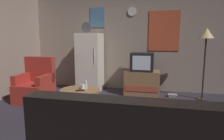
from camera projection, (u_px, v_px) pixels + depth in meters
The scene contains 12 objects.
ground_plane at pixel (98, 125), 3.14m from camera, with size 12.00×12.00×0.00m, color #2D2833.
wall_with_art at pixel (124, 38), 5.29m from camera, with size 5.20×0.12×2.75m.
fridge at pixel (90, 62), 5.16m from camera, with size 0.60×0.62×1.77m.
tv_stand at pixel (142, 83), 4.84m from camera, with size 0.84×0.53×0.59m.
crt_tv at pixel (142, 62), 4.76m from camera, with size 0.54×0.51×0.44m.
standing_lamp at pixel (206, 39), 4.26m from camera, with size 0.32×0.32×1.59m.
coffee_table at pixel (80, 101), 3.60m from camera, with size 0.72×0.72×0.45m.
wine_glass at pixel (86, 85), 3.61m from camera, with size 0.05×0.05×0.15m, color silver.
mug_ceramic_white at pixel (83, 86), 3.60m from camera, with size 0.08×0.08×0.09m, color silver.
remote_control at pixel (80, 90), 3.46m from camera, with size 0.15×0.04×0.02m, color black.
armchair at pixel (36, 86), 4.34m from camera, with size 0.68×0.68×0.96m.
book_stack at pixel (173, 95), 4.66m from camera, with size 0.21×0.13×0.06m.
Camera 1 is at (0.89, -2.84, 1.35)m, focal length 31.62 mm.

